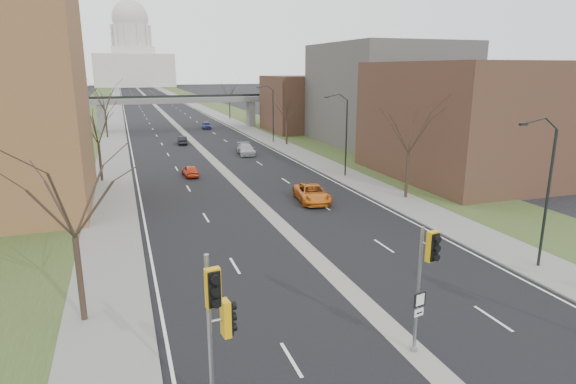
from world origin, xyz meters
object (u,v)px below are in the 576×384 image
car_left_far (182,140)px  car_right_far (206,125)px  signal_pole_left (217,314)px  car_right_near (312,193)px  signal_pole_median (426,269)px  car_right_mid (246,149)px  car_left_near (190,171)px

car_left_far → car_right_far: size_ratio=0.96×
signal_pole_left → car_left_far: signal_pole_left is taller
signal_pole_left → car_left_far: bearing=76.6°
car_left_far → car_right_near: car_right_near is taller
signal_pole_median → car_right_mid: 48.42m
car_right_mid → signal_pole_median: bearing=-90.3°
car_left_far → car_right_near: (6.61, -37.16, 0.13)m
car_right_mid → car_right_near: bearing=-85.3°
car_left_far → car_right_mid: size_ratio=0.75×
signal_pole_left → car_right_mid: size_ratio=1.15×
signal_pole_left → car_left_far: (6.27, 61.10, -3.15)m
car_right_near → car_right_far: bearing=97.3°
car_left_far → car_right_mid: car_right_mid is taller
car_left_far → signal_pole_median: bearing=94.4°
signal_pole_median → car_right_near: signal_pole_median is taller
signal_pole_left → signal_pole_median: 8.39m
car_left_near → car_right_far: bearing=-104.5°
signal_pole_median → car_right_far: bearing=74.1°
signal_pole_median → car_right_near: (4.53, 23.08, -3.01)m
car_left_near → car_right_mid: 14.39m
car_right_far → car_left_near: bearing=-97.0°
car_left_near → car_right_near: bearing=119.6°
signal_pole_left → car_left_near: 38.10m
signal_pole_left → car_right_mid: bearing=67.3°
signal_pole_left → car_right_far: 80.79m
car_left_near → car_right_far: size_ratio=0.91×
signal_pole_median → car_left_near: size_ratio=1.51×
signal_pole_left → car_right_far: size_ratio=1.47×
car_right_far → car_left_far: bearing=-105.4°
car_left_near → car_right_mid: car_right_mid is taller
signal_pole_left → signal_pole_median: (8.34, 0.86, -0.01)m
car_right_far → car_right_near: bearing=-85.3°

